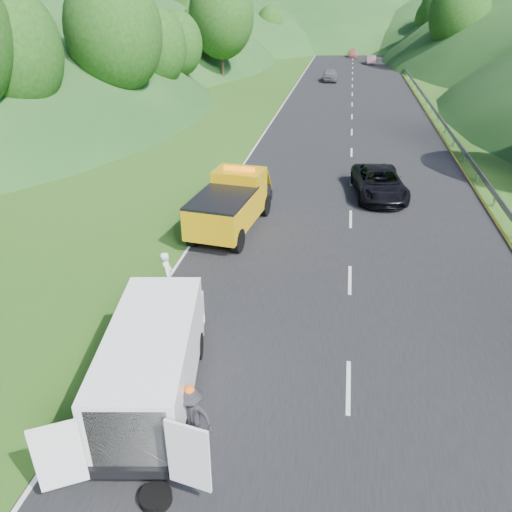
% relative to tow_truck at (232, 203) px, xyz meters
% --- Properties ---
extents(ground, '(320.00, 320.00, 0.00)m').
position_rel_tow_truck_xyz_m(ground, '(2.47, -7.92, -1.30)').
color(ground, '#38661E').
rests_on(ground, ground).
extents(road_surface, '(14.00, 200.00, 0.02)m').
position_rel_tow_truck_xyz_m(road_surface, '(5.47, 32.08, -1.29)').
color(road_surface, black).
rests_on(road_surface, ground).
extents(guardrail, '(0.06, 140.00, 1.52)m').
position_rel_tow_truck_xyz_m(guardrail, '(12.77, 44.58, -1.30)').
color(guardrail, gray).
rests_on(guardrail, ground).
extents(tree_line_left, '(14.00, 140.00, 14.00)m').
position_rel_tow_truck_xyz_m(tree_line_left, '(-16.53, 52.08, -1.30)').
color(tree_line_left, '#2F5E1B').
rests_on(tree_line_left, ground).
extents(tree_line_right, '(14.00, 140.00, 14.00)m').
position_rel_tow_truck_xyz_m(tree_line_right, '(25.47, 52.08, -1.30)').
color(tree_line_right, '#2F5E1B').
rests_on(tree_line_right, ground).
extents(hills_backdrop, '(201.00, 288.60, 44.00)m').
position_rel_tow_truck_xyz_m(hills_backdrop, '(8.97, 126.78, -1.30)').
color(hills_backdrop, '#2D5B23').
rests_on(hills_backdrop, ground).
extents(tow_truck, '(2.99, 6.40, 2.65)m').
position_rel_tow_truck_xyz_m(tow_truck, '(0.00, 0.00, 0.00)').
color(tow_truck, black).
rests_on(tow_truck, ground).
extents(white_van, '(3.83, 6.84, 2.30)m').
position_rel_tow_truck_xyz_m(white_van, '(0.35, -11.14, 0.00)').
color(white_van, black).
rests_on(white_van, ground).
extents(woman, '(0.62, 0.74, 1.76)m').
position_rel_tow_truck_xyz_m(woman, '(-0.98, -6.23, -1.30)').
color(woman, silver).
rests_on(woman, ground).
extents(child, '(0.62, 0.61, 1.01)m').
position_rel_tow_truck_xyz_m(child, '(0.77, -8.30, -1.30)').
color(child, tan).
rests_on(child, ground).
extents(worker, '(1.15, 0.76, 1.67)m').
position_rel_tow_truck_xyz_m(worker, '(1.77, -12.53, -1.30)').
color(worker, black).
rests_on(worker, ground).
extents(suitcase, '(0.42, 0.26, 0.65)m').
position_rel_tow_truck_xyz_m(suitcase, '(-1.71, -8.27, -0.97)').
color(suitcase, '#69614F').
rests_on(suitcase, ground).
extents(spare_tire, '(0.71, 0.71, 0.20)m').
position_rel_tow_truck_xyz_m(spare_tire, '(1.42, -14.21, -1.30)').
color(spare_tire, black).
rests_on(spare_tire, ground).
extents(passing_suv, '(3.16, 5.70, 1.51)m').
position_rel_tow_truck_xyz_m(passing_suv, '(6.91, 5.59, -1.30)').
color(passing_suv, black).
rests_on(passing_suv, ground).
extents(dist_car_a, '(1.83, 4.55, 1.55)m').
position_rel_tow_truck_xyz_m(dist_car_a, '(2.61, 47.67, -1.30)').
color(dist_car_a, '#504E53').
rests_on(dist_car_a, ground).
extents(dist_car_b, '(1.39, 3.98, 1.31)m').
position_rel_tow_truck_xyz_m(dist_car_b, '(8.37, 67.54, -1.30)').
color(dist_car_b, '#6A4654').
rests_on(dist_car_b, ground).
extents(dist_car_c, '(1.79, 4.41, 1.28)m').
position_rel_tow_truck_xyz_m(dist_car_c, '(5.45, 78.13, -1.30)').
color(dist_car_c, '#A65D53').
rests_on(dist_car_c, ground).
extents(dist_car_d, '(1.83, 4.55, 1.55)m').
position_rel_tow_truck_xyz_m(dist_car_d, '(6.61, 98.95, -1.30)').
color(dist_car_d, olive).
rests_on(dist_car_d, ground).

